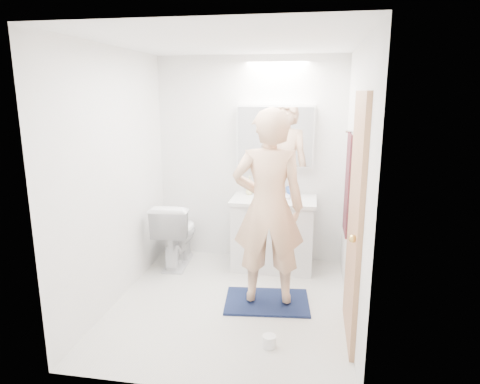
% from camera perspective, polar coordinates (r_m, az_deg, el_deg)
% --- Properties ---
extents(floor, '(2.50, 2.50, 0.00)m').
position_cam_1_polar(floor, '(4.24, -1.28, -14.70)').
color(floor, silver).
rests_on(floor, ground).
extents(ceiling, '(2.50, 2.50, 0.00)m').
position_cam_1_polar(ceiling, '(3.77, -1.48, 19.52)').
color(ceiling, white).
rests_on(ceiling, floor).
extents(wall_back, '(2.50, 0.00, 2.50)m').
position_cam_1_polar(wall_back, '(5.04, 1.39, 4.26)').
color(wall_back, white).
rests_on(wall_back, floor).
extents(wall_front, '(2.50, 0.00, 2.50)m').
position_cam_1_polar(wall_front, '(2.65, -6.63, -4.15)').
color(wall_front, white).
rests_on(wall_front, floor).
extents(wall_left, '(0.00, 2.50, 2.50)m').
position_cam_1_polar(wall_left, '(4.18, -16.34, 1.84)').
color(wall_left, white).
rests_on(wall_left, floor).
extents(wall_right, '(0.00, 2.50, 2.50)m').
position_cam_1_polar(wall_right, '(3.78, 15.23, 0.73)').
color(wall_right, white).
rests_on(wall_right, floor).
extents(vanity_cabinet, '(0.90, 0.55, 0.78)m').
position_cam_1_polar(vanity_cabinet, '(4.93, 4.48, -5.72)').
color(vanity_cabinet, silver).
rests_on(vanity_cabinet, floor).
extents(countertop, '(0.95, 0.58, 0.04)m').
position_cam_1_polar(countertop, '(4.81, 4.56, -1.09)').
color(countertop, white).
rests_on(countertop, vanity_cabinet).
extents(sink_basin, '(0.36, 0.36, 0.03)m').
position_cam_1_polar(sink_basin, '(4.83, 4.60, -0.60)').
color(sink_basin, white).
rests_on(sink_basin, countertop).
extents(faucet, '(0.02, 0.02, 0.16)m').
position_cam_1_polar(faucet, '(5.00, 4.82, 0.64)').
color(faucet, silver).
rests_on(faucet, countertop).
extents(medicine_cabinet, '(0.88, 0.14, 0.70)m').
position_cam_1_polar(medicine_cabinet, '(4.89, 4.78, 7.49)').
color(medicine_cabinet, white).
rests_on(medicine_cabinet, wall_back).
extents(mirror_panel, '(0.84, 0.01, 0.66)m').
position_cam_1_polar(mirror_panel, '(4.82, 4.70, 7.40)').
color(mirror_panel, silver).
rests_on(mirror_panel, medicine_cabinet).
extents(toilet, '(0.47, 0.77, 0.77)m').
position_cam_1_polar(toilet, '(5.04, -8.54, -5.45)').
color(toilet, white).
rests_on(toilet, floor).
extents(bath_rug, '(0.85, 0.63, 0.02)m').
position_cam_1_polar(bath_rug, '(4.25, 3.64, -14.48)').
color(bath_rug, '#14223E').
rests_on(bath_rug, floor).
extents(person, '(0.70, 0.50, 1.82)m').
position_cam_1_polar(person, '(3.90, 3.84, -2.10)').
color(person, '#E4B189').
rests_on(person, bath_rug).
extents(door, '(0.04, 0.80, 2.00)m').
position_cam_1_polar(door, '(3.49, 15.20, -3.70)').
color(door, tan).
rests_on(door, wall_right).
extents(door_knob, '(0.06, 0.06, 0.06)m').
position_cam_1_polar(door_knob, '(3.21, 14.90, -6.08)').
color(door_knob, gold).
rests_on(door_knob, door).
extents(towel, '(0.02, 0.42, 1.00)m').
position_cam_1_polar(towel, '(4.33, 14.22, 1.01)').
color(towel, black).
rests_on(towel, wall_right).
extents(towel_hook, '(0.07, 0.02, 0.02)m').
position_cam_1_polar(towel_hook, '(4.25, 14.45, 7.87)').
color(towel_hook, silver).
rests_on(towel_hook, wall_right).
extents(soap_bottle_a, '(0.12, 0.12, 0.22)m').
position_cam_1_polar(soap_bottle_a, '(4.96, 1.27, 0.93)').
color(soap_bottle_a, beige).
rests_on(soap_bottle_a, countertop).
extents(soap_bottle_b, '(0.09, 0.09, 0.17)m').
position_cam_1_polar(soap_bottle_b, '(4.97, 3.16, 0.65)').
color(soap_bottle_b, '#5171AF').
rests_on(soap_bottle_b, countertop).
extents(toothbrush_cup, '(0.11, 0.11, 0.10)m').
position_cam_1_polar(toothbrush_cup, '(4.93, 6.76, 0.09)').
color(toothbrush_cup, '#3A5EAE').
rests_on(toothbrush_cup, countertop).
extents(toilet_paper_roll, '(0.11, 0.11, 0.10)m').
position_cam_1_polar(toilet_paper_roll, '(3.60, 3.93, -19.37)').
color(toilet_paper_roll, white).
rests_on(toilet_paper_roll, floor).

